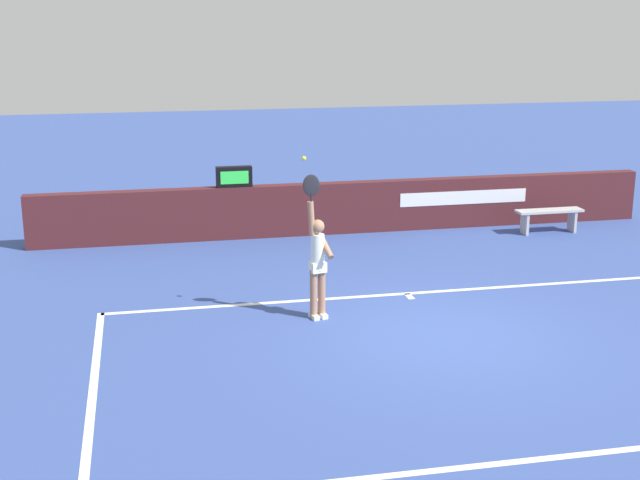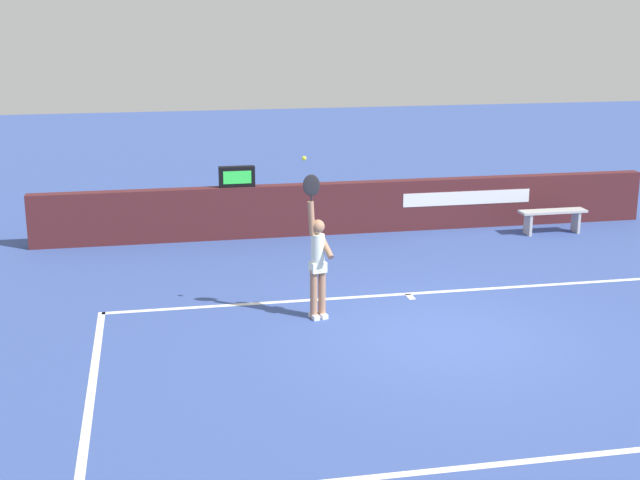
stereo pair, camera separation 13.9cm
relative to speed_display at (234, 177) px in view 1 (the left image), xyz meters
The scene contains 7 objects.
ground_plane 6.90m from the speed_display, 68.68° to the right, with size 60.00×60.00×0.00m, color #364E94.
court_lines 7.66m from the speed_display, 70.95° to the right, with size 10.33×5.83×0.00m.
back_wall 2.58m from the speed_display, ahead, with size 13.46×0.31×1.11m.
speed_display is the anchor object (origin of this frame).
tennis_player 5.21m from the speed_display, 82.00° to the right, with size 0.48×0.46×2.34m.
tennis_ball 5.30m from the speed_display, 84.20° to the right, with size 0.07×0.07×0.07m.
courtside_bench_near 6.85m from the speed_display, ahead, with size 1.48×0.38×0.51m.
Camera 1 is at (-4.34, -11.57, 4.77)m, focal length 48.90 mm.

